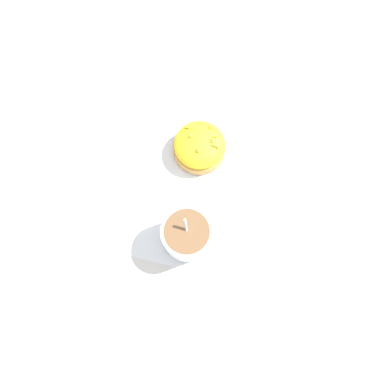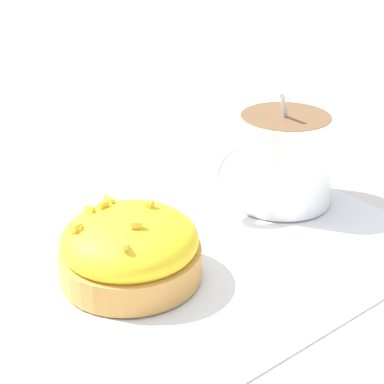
{
  "view_description": "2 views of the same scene",
  "coord_description": "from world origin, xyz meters",
  "views": [
    {
      "loc": [
        -0.17,
        -0.01,
        0.63
      ],
      "look_at": [
        -0.01,
        0.01,
        0.04
      ],
      "focal_mm": 35.0,
      "sensor_mm": 36.0,
      "label": 1
    },
    {
      "loc": [
        0.3,
        0.3,
        0.24
      ],
      "look_at": [
        0.01,
        0.0,
        0.04
      ],
      "focal_mm": 60.0,
      "sensor_mm": 36.0,
      "label": 2
    }
  ],
  "objects": [
    {
      "name": "coffee_cup",
      "position": [
        -0.08,
        0.01,
        0.04
      ],
      "size": [
        0.11,
        0.08,
        0.1
      ],
      "color": "white",
      "rests_on": "paper_napkin"
    },
    {
      "name": "ground_plane",
      "position": [
        0.0,
        0.0,
        0.0
      ],
      "size": [
        3.0,
        3.0,
        0.0
      ],
      "primitive_type": "plane",
      "color": "silver"
    },
    {
      "name": "paper_napkin",
      "position": [
        0.0,
        0.0,
        0.0
      ],
      "size": [
        0.29,
        0.3,
        0.0
      ],
      "color": "white",
      "rests_on": "ground_plane"
    },
    {
      "name": "frosted_pastry",
      "position": [
        0.08,
        0.01,
        0.02
      ],
      "size": [
        0.09,
        0.09,
        0.05
      ],
      "color": "#D19347",
      "rests_on": "paper_napkin"
    }
  ]
}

